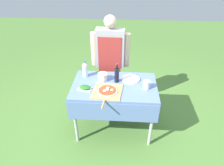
{
  "coord_description": "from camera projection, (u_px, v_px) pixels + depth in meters",
  "views": [
    {
      "loc": [
        0.12,
        -2.26,
        2.35
      ],
      "look_at": [
        -0.03,
        0.0,
        0.85
      ],
      "focal_mm": 32.0,
      "sensor_mm": 36.0,
      "label": 1
    }
  ],
  "objects": [
    {
      "name": "ground_plane",
      "position": [
        114.0,
        127.0,
        3.18
      ],
      "size": [
        12.0,
        12.0,
        0.0
      ],
      "primitive_type": "plane",
      "color": "#517F38"
    },
    {
      "name": "prep_table",
      "position": [
        114.0,
        91.0,
        2.79
      ],
      "size": [
        1.18,
        0.74,
        0.81
      ],
      "color": "#607AB7",
      "rests_on": "ground"
    },
    {
      "name": "person_cook",
      "position": [
        110.0,
        57.0,
        3.15
      ],
      "size": [
        0.6,
        0.21,
        1.6
      ],
      "rotation": [
        0.0,
        0.0,
        3.11
      ],
      "color": "#70604C",
      "rests_on": "ground"
    },
    {
      "name": "pizza_on_peel",
      "position": [
        107.0,
        91.0,
        2.59
      ],
      "size": [
        0.41,
        0.56,
        0.06
      ],
      "rotation": [
        0.0,
        0.0,
        -0.1
      ],
      "color": "tan",
      "rests_on": "prep_table"
    },
    {
      "name": "oil_bottle",
      "position": [
        117.0,
        75.0,
        2.75
      ],
      "size": [
        0.06,
        0.06,
        0.29
      ],
      "color": "black",
      "rests_on": "prep_table"
    },
    {
      "name": "water_bottle",
      "position": [
        85.0,
        69.0,
        2.87
      ],
      "size": [
        0.08,
        0.08,
        0.25
      ],
      "color": "silver",
      "rests_on": "prep_table"
    },
    {
      "name": "herb_container",
      "position": [
        85.0,
        87.0,
        2.65
      ],
      "size": [
        0.21,
        0.17,
        0.05
      ],
      "rotation": [
        0.0,
        0.0,
        -0.24
      ],
      "color": "silver",
      "rests_on": "prep_table"
    },
    {
      "name": "mixing_tub",
      "position": [
        103.0,
        77.0,
        2.81
      ],
      "size": [
        0.13,
        0.13,
        0.11
      ],
      "primitive_type": "cylinder",
      "color": "silver",
      "rests_on": "prep_table"
    },
    {
      "name": "plate_stack",
      "position": [
        131.0,
        79.0,
        2.85
      ],
      "size": [
        0.25,
        0.25,
        0.02
      ],
      "color": "white",
      "rests_on": "prep_table"
    },
    {
      "name": "sauce_jar",
      "position": [
        146.0,
        85.0,
        2.65
      ],
      "size": [
        0.1,
        0.1,
        0.11
      ],
      "color": "silver",
      "rests_on": "prep_table"
    }
  ]
}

